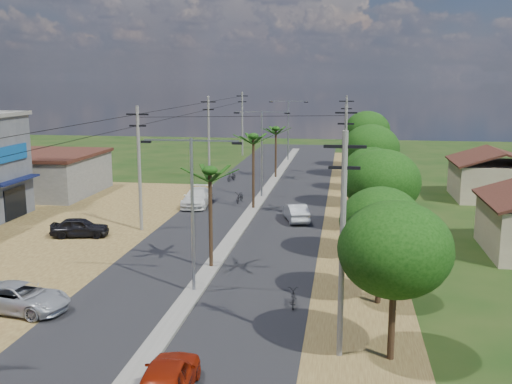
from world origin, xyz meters
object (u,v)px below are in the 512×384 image
Objects in this scene: car_parked_dark at (80,228)px; car_white_far at (197,198)px; car_silver_mid at (296,213)px; car_parked_silver at (21,298)px; moto_rider_east at (293,299)px; car_red_near at (167,380)px.

car_white_far is at bearing -38.09° from car_parked_dark.
car_parked_silver is (-11.37, -20.08, -0.02)m from car_silver_mid.
car_silver_mid is at bearing -27.78° from car_white_far.
car_white_far is 24.01m from moto_rider_east.
car_red_near is at bearing -80.30° from car_white_far.
car_parked_dark is at bearing -62.08° from car_red_near.
car_white_far is at bearing -40.73° from car_silver_mid.
car_white_far is 1.08× the size of car_parked_silver.
car_red_near is 9.87m from moto_rider_east.
car_red_near is 11.37m from car_parked_silver.
car_parked_dark is at bearing -38.69° from moto_rider_east.
car_white_far is 3.36× the size of moto_rider_east.
car_red_near is 0.92× the size of car_parked_silver.
car_white_far is at bearing -81.61° from car_red_near.
car_red_near is 23.38m from car_parked_dark.
car_red_near is at bearing -159.50° from car_parked_dark.
car_red_near is 2.89× the size of moto_rider_east.
car_red_near is at bearing 64.53° from moto_rider_east.
moto_rider_east is at bearing -114.62° from car_red_near.
car_red_near is 1.12× the size of car_parked_dark.
car_red_near reaches higher than car_parked_silver.
car_red_near reaches higher than car_white_far.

